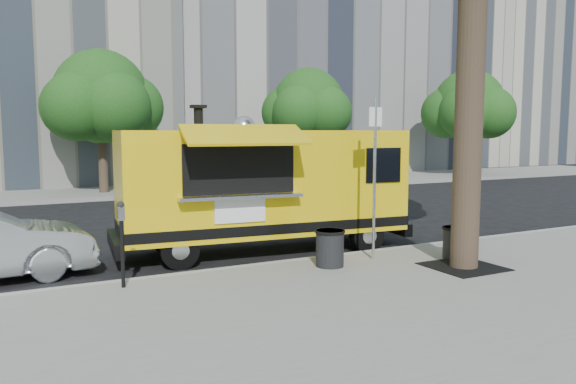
# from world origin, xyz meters

# --- Properties ---
(ground) EXTENTS (120.00, 120.00, 0.00)m
(ground) POSITION_xyz_m (0.00, 0.00, 0.00)
(ground) COLOR black
(ground) RESTS_ON ground
(sidewalk) EXTENTS (60.00, 6.00, 0.15)m
(sidewalk) POSITION_xyz_m (0.00, -4.00, 0.07)
(sidewalk) COLOR gray
(sidewalk) RESTS_ON ground
(curb) EXTENTS (60.00, 0.14, 0.16)m
(curb) POSITION_xyz_m (0.00, -0.93, 0.07)
(curb) COLOR #999993
(curb) RESTS_ON ground
(far_sidewalk) EXTENTS (60.00, 5.00, 0.15)m
(far_sidewalk) POSITION_xyz_m (0.00, 13.50, 0.07)
(far_sidewalk) COLOR gray
(far_sidewalk) RESTS_ON ground
(building_mid) EXTENTS (20.00, 14.00, 20.00)m
(building_mid) POSITION_xyz_m (12.00, 23.00, 10.00)
(building_mid) COLOR #9E9994
(building_mid) RESTS_ON ground
(building_right) EXTENTS (16.00, 12.00, 16.00)m
(building_right) POSITION_xyz_m (30.00, 24.00, 8.00)
(building_right) COLOR #BDB49D
(building_right) RESTS_ON ground
(tree_well) EXTENTS (1.20, 1.20, 0.02)m
(tree_well) POSITION_xyz_m (2.60, -2.80, 0.15)
(tree_well) COLOR black
(tree_well) RESTS_ON sidewalk
(far_tree_b) EXTENTS (3.60, 3.60, 5.50)m
(far_tree_b) POSITION_xyz_m (-1.00, 12.70, 3.83)
(far_tree_b) COLOR #33261C
(far_tree_b) RESTS_ON far_sidewalk
(far_tree_c) EXTENTS (3.24, 3.24, 5.21)m
(far_tree_c) POSITION_xyz_m (8.00, 12.40, 3.72)
(far_tree_c) COLOR #33261C
(far_tree_c) RESTS_ON far_sidewalk
(far_tree_d) EXTENTS (3.78, 3.78, 5.64)m
(far_tree_d) POSITION_xyz_m (18.00, 12.60, 3.89)
(far_tree_d) COLOR #33261C
(far_tree_d) RESTS_ON far_sidewalk
(sign_post) EXTENTS (0.28, 0.06, 3.00)m
(sign_post) POSITION_xyz_m (1.55, -1.55, 1.85)
(sign_post) COLOR silver
(sign_post) RESTS_ON sidewalk
(parking_meter) EXTENTS (0.11, 0.11, 1.33)m
(parking_meter) POSITION_xyz_m (-3.00, -1.35, 0.98)
(parking_meter) COLOR black
(parking_meter) RESTS_ON sidewalk
(food_truck) EXTENTS (6.32, 3.13, 3.03)m
(food_truck) POSITION_xyz_m (0.24, 0.57, 1.42)
(food_truck) COLOR yellow
(food_truck) RESTS_ON ground
(trash_bin_left) EXTENTS (0.49, 0.49, 0.59)m
(trash_bin_left) POSITION_xyz_m (2.97, -2.19, 0.47)
(trash_bin_left) COLOR black
(trash_bin_left) RESTS_ON sidewalk
(trash_bin_right) EXTENTS (0.54, 0.54, 0.65)m
(trash_bin_right) POSITION_xyz_m (0.53, -1.65, 0.49)
(trash_bin_right) COLOR black
(trash_bin_right) RESTS_ON sidewalk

